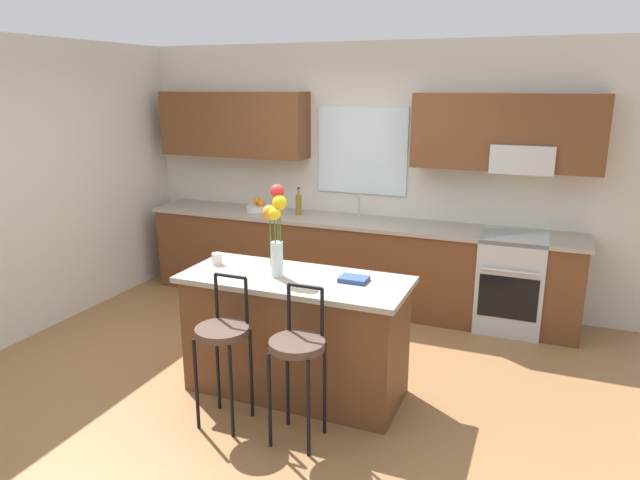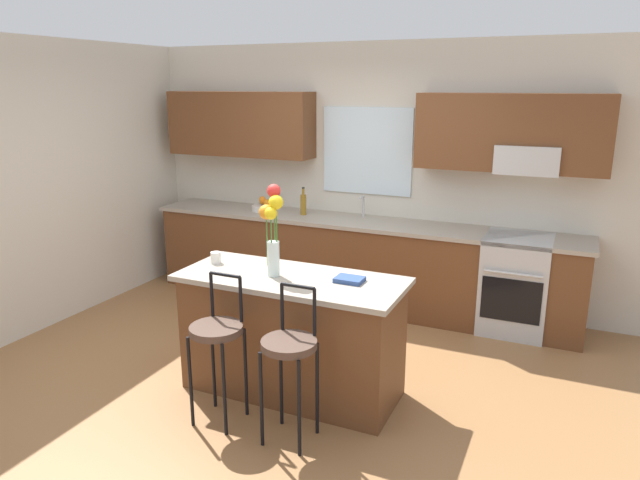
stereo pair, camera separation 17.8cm
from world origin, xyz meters
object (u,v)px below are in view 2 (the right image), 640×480
Objects in this scene: bar_stool_middle at (290,351)px; cookbook at (349,280)px; oven_range at (515,284)px; bottle_olive_oil at (303,204)px; bar_stool_near at (217,336)px; flower_vase at (272,224)px; kitchen_island at (292,334)px; fruit_bowl_oranges at (263,206)px; mug_ceramic at (216,258)px.

bar_stool_middle is 5.21× the size of cookbook.
bottle_olive_oil is (-2.22, 0.02, 0.58)m from oven_range.
oven_range is 2.97m from bar_stool_near.
kitchen_island is at bearing 13.59° from flower_vase.
fruit_bowl_oranges is at bearing 122.83° from bar_stool_middle.
bottle_olive_oil reaches higher than oven_range.
cookbook is at bearing -46.34° from fruit_bowl_oranges.
kitchen_island is 5.59× the size of bottle_olive_oil.
kitchen_island is at bearing -66.70° from bottle_olive_oil.
mug_ceramic is at bearing -71.14° from fruit_bowl_oranges.
bottle_olive_oil is at bearing 179.36° from oven_range.
oven_range is at bearing 65.28° from bar_stool_middle.
bottle_olive_oil is (-0.69, 1.93, -0.27)m from flower_vase.
flower_vase is 3.36× the size of cookbook.
flower_vase is 2.24× the size of bottle_olive_oil.
kitchen_island is 0.65m from bar_stool_middle.
oven_range is 2.29m from bottle_olive_oil.
bar_stool_near is at bearing -137.82° from cookbook.
cookbook is (0.70, 0.64, 0.30)m from bar_stool_near.
cookbook is at bearing -55.69° from bottle_olive_oil.
fruit_bowl_oranges reaches higher than oven_range.
bar_stool_middle reaches higher than kitchen_island.
bar_stool_near is (-1.68, -2.45, 0.18)m from oven_range.
bar_stool_near is 3.48× the size of bottle_olive_oil.
bar_stool_near is at bearing -115.90° from kitchen_island.
oven_range and kitchen_island have the same top height.
flower_vase reaches higher than cookbook.
cookbook is 2.22m from bottle_olive_oil.
fruit_bowl_oranges is at bearing 179.64° from bottle_olive_oil.
mug_ceramic is (-0.41, 0.62, 0.33)m from bar_stool_near.
kitchen_island is at bearing -4.29° from mug_ceramic.
bar_stool_middle is at bearing -32.72° from mug_ceramic.
cookbook reaches higher than oven_range.
bar_stool_near reaches higher than cookbook.
cookbook is at bearing 1.06° from mug_ceramic.
flower_vase is at bearing -128.69° from oven_range.
bar_stool_near is at bearing -77.56° from bottle_olive_oil.
mug_ceramic is 1.96m from fruit_bowl_oranges.
bar_stool_near is 0.81m from mug_ceramic.
bar_stool_middle is 1.55× the size of flower_vase.
fruit_bowl_oranges is (-1.05, 2.47, 0.33)m from bar_stool_near.
bottle_olive_oil is at bearing 113.91° from bar_stool_middle.
cookbook is at bearing 10.49° from flower_vase.
mug_ceramic reaches higher than oven_range.
kitchen_island is at bearing 115.90° from bar_stool_middle.
oven_range is 2.34m from kitchen_island.
fruit_bowl_oranges reaches higher than cookbook.
bottle_olive_oil is at bearing 113.30° from kitchen_island.
bottle_olive_oil is (0.50, -0.00, 0.07)m from fruit_bowl_oranges.
bar_stool_middle is 3.48× the size of bottle_olive_oil.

